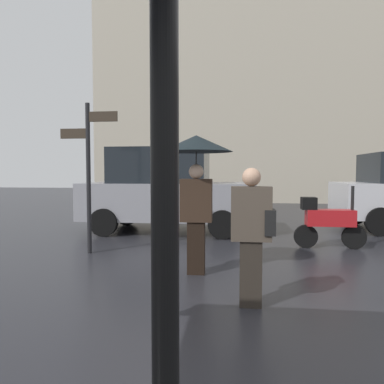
{
  "coord_description": "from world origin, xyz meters",
  "views": [
    {
      "loc": [
        -0.04,
        -2.22,
        1.51
      ],
      "look_at": [
        -0.78,
        3.77,
        1.17
      ],
      "focal_mm": 33.51,
      "sensor_mm": 36.0,
      "label": 1
    }
  ],
  "objects_px": {
    "pedestrian_with_bag": "(253,228)",
    "street_signpost": "(89,162)",
    "parked_car_left": "(166,190)",
    "pedestrian_with_umbrella": "(196,163)",
    "parked_scooter": "(328,220)"
  },
  "relations": [
    {
      "from": "pedestrian_with_bag",
      "to": "street_signpost",
      "type": "bearing_deg",
      "value": -33.58
    },
    {
      "from": "parked_car_left",
      "to": "street_signpost",
      "type": "bearing_deg",
      "value": -114.49
    },
    {
      "from": "parked_car_left",
      "to": "pedestrian_with_umbrella",
      "type": "bearing_deg",
      "value": -77.06
    },
    {
      "from": "parked_scooter",
      "to": "parked_car_left",
      "type": "relative_size",
      "value": 0.32
    },
    {
      "from": "parked_scooter",
      "to": "parked_car_left",
      "type": "xyz_separation_m",
      "value": [
        -3.54,
        1.64,
        0.49
      ]
    },
    {
      "from": "parked_car_left",
      "to": "parked_scooter",
      "type": "bearing_deg",
      "value": -29.45
    },
    {
      "from": "pedestrian_with_umbrella",
      "to": "parked_car_left",
      "type": "xyz_separation_m",
      "value": [
        -1.17,
        3.71,
        -0.59
      ]
    },
    {
      "from": "street_signpost",
      "to": "pedestrian_with_umbrella",
      "type": "bearing_deg",
      "value": -27.72
    },
    {
      "from": "street_signpost",
      "to": "pedestrian_with_bag",
      "type": "bearing_deg",
      "value": -38.72
    },
    {
      "from": "parked_car_left",
      "to": "street_signpost",
      "type": "xyz_separation_m",
      "value": [
        -0.94,
        -2.6,
        0.63
      ]
    },
    {
      "from": "pedestrian_with_bag",
      "to": "parked_car_left",
      "type": "distance_m",
      "value": 5.28
    },
    {
      "from": "pedestrian_with_bag",
      "to": "street_signpost",
      "type": "distance_m",
      "value": 3.77
    },
    {
      "from": "pedestrian_with_umbrella",
      "to": "parked_scooter",
      "type": "distance_m",
      "value": 3.33
    },
    {
      "from": "parked_car_left",
      "to": "street_signpost",
      "type": "height_order",
      "value": "street_signpost"
    },
    {
      "from": "pedestrian_with_umbrella",
      "to": "pedestrian_with_bag",
      "type": "distance_m",
      "value": 1.61
    }
  ]
}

